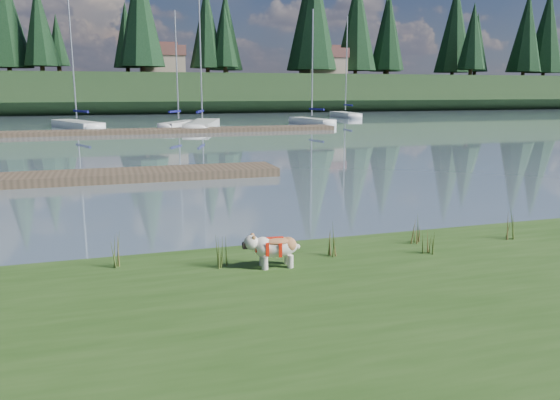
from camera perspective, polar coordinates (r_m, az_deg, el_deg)
name	(u,v)px	position (r m, az deg, el deg)	size (l,w,h in m)	color
ground	(136,133)	(40.91, -14.82, 6.74)	(200.00, 200.00, 0.00)	gray
bank	(315,382)	(5.88, 3.70, -18.46)	(60.00, 9.00, 0.35)	#2B4919
ridge	(120,94)	(83.77, -16.39, 10.60)	(200.00, 20.00, 5.00)	black
bulldog	(275,246)	(8.62, -0.57, -4.85)	(0.90, 0.43, 0.54)	silver
dock_near	(46,179)	(20.08, -23.30, 2.06)	(16.00, 2.00, 0.30)	#4C3D2C
dock_far	(164,131)	(41.04, -12.02, 7.09)	(26.00, 2.20, 0.30)	#4C3D2C
sailboat_bg_1	(74,124)	(48.90, -20.74, 7.48)	(4.87, 8.65, 12.83)	white
sailboat_bg_2	(181,124)	(45.74, -10.27, 7.82)	(4.10, 5.81, 9.30)	white
sailboat_bg_3	(204,123)	(46.43, -7.97, 7.92)	(4.67, 9.84, 14.06)	white
sailboat_bg_4	(308,121)	(50.25, 2.98, 8.29)	(2.59, 6.88, 10.09)	white
sailboat_bg_5	(343,114)	(63.94, 6.63, 8.90)	(2.26, 7.92, 11.18)	white
weed_0	(222,251)	(8.63, -6.13, -5.31)	(0.17, 0.14, 0.66)	#475B23
weed_1	(335,242)	(9.25, 5.75, -4.41)	(0.17, 0.14, 0.56)	#475B23
weed_2	(417,231)	(10.26, 14.13, -3.20)	(0.17, 0.14, 0.53)	#475B23
weed_3	(116,252)	(9.03, -16.73, -5.23)	(0.17, 0.14, 0.57)	#475B23
weed_4	(427,243)	(9.66, 15.10, -4.37)	(0.17, 0.14, 0.45)	#475B23
weed_5	(511,226)	(11.13, 22.96, -2.52)	(0.17, 0.14, 0.58)	#475B23
mud_lip	(226,263)	(9.82, -5.61, -6.61)	(60.00, 0.50, 0.14)	#33281C
conifer_3	(39,24)	(83.59, -23.90, 16.46)	(4.84, 4.84, 12.25)	#382619
conifer_4	(140,12)	(77.55, -14.40, 18.53)	(6.16, 6.16, 15.10)	#382619
conifer_5	(225,35)	(82.85, -5.80, 16.76)	(3.96, 3.96, 10.35)	#382619
conifer_6	(314,14)	(84.92, 3.55, 18.82)	(7.04, 7.04, 17.00)	#382619
conifer_7	(389,32)	(93.21, 11.28, 16.85)	(5.28, 5.28, 13.20)	#382619
conifer_8	(473,36)	(96.69, 19.50, 15.83)	(4.62, 4.62, 11.77)	#382619
conifer_9	(526,32)	(107.22, 24.35, 15.72)	(5.94, 5.94, 14.62)	#382619
house_1	(162,60)	(82.23, -12.24, 14.15)	(6.30, 5.30, 4.65)	gray
house_2	(323,61)	(85.98, 4.54, 14.24)	(6.30, 5.30, 4.65)	gray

